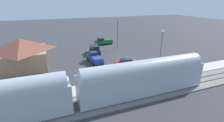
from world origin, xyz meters
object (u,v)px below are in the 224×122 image
at_px(station_building, 22,53).
at_px(pickup_blue, 95,58).
at_px(pedestrian_on_platform, 127,78).
at_px(suv_black, 95,49).
at_px(light_pole_lot_center, 118,30).
at_px(light_pole_near_platform, 161,45).
at_px(pedestrian_waiting_far, 171,69).
at_px(pickup_green, 103,41).
at_px(sedan_red, 126,63).

bearing_deg(station_building, pickup_blue, -99.56).
xyz_separation_m(pedestrian_on_platform, pickup_blue, (12.32, 1.75, -0.25)).
distance_m(suv_black, pickup_blue, 6.62).
bearing_deg(pedestrian_on_platform, light_pole_lot_center, -19.30).
relative_size(pickup_blue, light_pole_near_platform, 0.70).
relative_size(station_building, pedestrian_on_platform, 5.78).
distance_m(pickup_blue, light_pole_lot_center, 13.11).
bearing_deg(pedestrian_waiting_far, pickup_green, 8.60).
bearing_deg(sedan_red, light_pole_near_platform, -125.70).
xyz_separation_m(suv_black, light_pole_lot_center, (2.07, -7.20, 4.25)).
bearing_deg(pickup_blue, station_building, 80.44).
relative_size(station_building, light_pole_lot_center, 1.13).
xyz_separation_m(sedan_red, pickup_blue, (4.95, 5.30, 0.15)).
bearing_deg(pedestrian_on_platform, station_building, 47.44).
distance_m(station_building, pedestrian_on_platform, 21.85).
bearing_deg(sedan_red, suv_black, 17.08).
xyz_separation_m(pedestrian_on_platform, light_pole_lot_center, (20.76, -7.27, 4.12)).
distance_m(pedestrian_waiting_far, light_pole_lot_center, 20.89).
relative_size(station_building, suv_black, 1.95).
bearing_deg(station_building, suv_black, -76.20).
distance_m(suv_black, pickup_green, 9.58).
relative_size(pickup_green, light_pole_near_platform, 0.69).
bearing_deg(station_building, sedan_red, -110.58).
distance_m(pedestrian_on_platform, light_pole_lot_center, 22.38).
height_order(pedestrian_on_platform, sedan_red, pedestrian_on_platform).
bearing_deg(sedan_red, station_building, 69.42).
height_order(suv_black, pickup_blue, suv_black).
distance_m(station_building, pickup_blue, 14.64).
xyz_separation_m(pedestrian_on_platform, light_pole_near_platform, (3.53, -8.90, 3.68)).
bearing_deg(station_building, pedestrian_on_platform, -132.56).
bearing_deg(pickup_blue, sedan_red, -133.01).
bearing_deg(pedestrian_on_platform, pedestrian_waiting_far, -87.69).
xyz_separation_m(station_building, light_pole_near_platform, (-11.20, -24.94, 1.84)).
height_order(sedan_red, pickup_blue, pickup_blue).
bearing_deg(sedan_red, pickup_green, -4.69).
relative_size(pedestrian_on_platform, pickup_blue, 0.31).
xyz_separation_m(station_building, pickup_blue, (-2.41, -14.29, -2.09)).
xyz_separation_m(pedestrian_on_platform, pickup_green, (26.81, -5.15, -0.25)).
xyz_separation_m(pickup_blue, light_pole_lot_center, (8.44, -9.02, 4.37)).
bearing_deg(light_pole_lot_center, pedestrian_waiting_far, -174.74).
height_order(station_building, pickup_blue, station_building).
height_order(sedan_red, suv_black, suv_black).
height_order(pedestrian_waiting_far, light_pole_lot_center, light_pole_lot_center).
bearing_deg(light_pole_lot_center, pedestrian_on_platform, 160.70).
relative_size(pedestrian_waiting_far, light_pole_near_platform, 0.22).
bearing_deg(light_pole_near_platform, suv_black, 30.21).
distance_m(pickup_blue, light_pole_near_platform, 14.36).
distance_m(station_building, pickup_green, 24.48).
bearing_deg(light_pole_near_platform, sedan_red, 54.30).
bearing_deg(station_building, pickup_green, -60.30).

